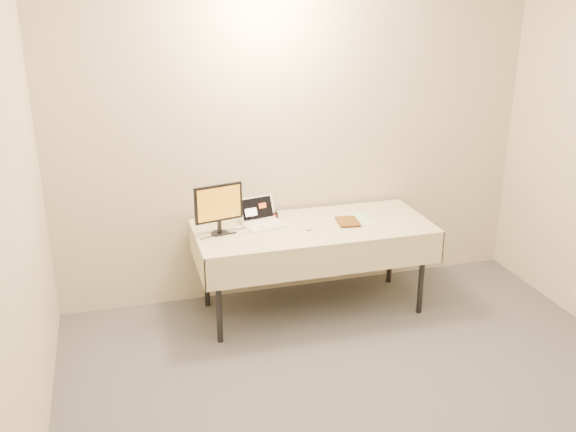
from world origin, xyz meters
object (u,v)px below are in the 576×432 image
object	(u,v)px
laptop	(261,218)
monitor	(219,205)
book	(338,211)
table	(313,233)

from	to	relation	value
laptop	monitor	xyz separation A→B (m)	(-0.36, -0.12, 0.18)
laptop	monitor	size ratio (longest dim) A/B	0.90
book	monitor	bearing A→B (deg)	-176.08
laptop	book	xyz separation A→B (m)	(0.58, -0.16, 0.06)
monitor	laptop	bearing A→B (deg)	5.49
table	monitor	distance (m)	0.80
table	laptop	distance (m)	0.43
table	book	bearing A→B (deg)	-3.86
table	book	distance (m)	0.26
table	book	size ratio (longest dim) A/B	8.48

